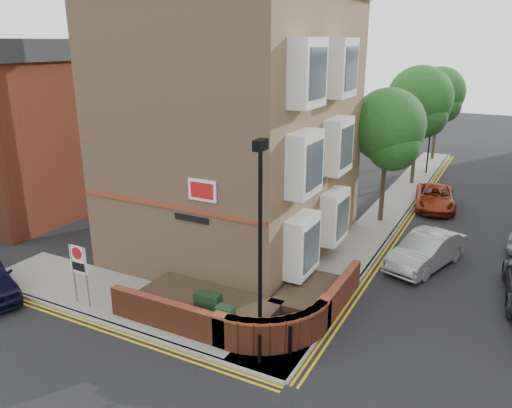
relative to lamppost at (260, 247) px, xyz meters
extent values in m
plane|color=black|center=(-1.60, -1.20, -3.34)|extent=(120.00, 120.00, 0.00)
cube|color=gray|center=(-5.10, 0.30, -3.28)|extent=(13.00, 3.00, 0.12)
cube|color=gray|center=(0.40, 14.80, -3.28)|extent=(2.00, 32.00, 0.12)
cube|color=gray|center=(-5.10, -1.20, -3.28)|extent=(13.00, 0.15, 0.12)
cube|color=gray|center=(1.40, 14.80, -3.28)|extent=(0.15, 32.00, 0.12)
cube|color=gold|center=(-5.10, -1.45, -3.34)|extent=(13.00, 0.28, 0.01)
cube|color=gold|center=(1.65, 14.80, -3.34)|extent=(0.28, 32.00, 0.01)
cube|color=tan|center=(-4.60, 6.80, 2.28)|extent=(8.00, 10.00, 11.00)
cube|color=brown|center=(-4.60, 1.77, -0.02)|extent=(7.80, 0.06, 0.15)
cube|color=white|center=(-3.10, 1.76, 0.78)|extent=(1.10, 0.05, 0.75)
cube|color=black|center=(-3.60, 1.76, -0.32)|extent=(1.40, 0.04, 0.22)
cylinder|color=black|center=(0.00, 0.00, -0.22)|extent=(0.12, 0.12, 6.00)
cylinder|color=black|center=(0.00, 0.00, -2.82)|extent=(0.20, 0.20, 0.80)
cube|color=black|center=(0.00, 0.00, 2.93)|extent=(0.25, 0.50, 0.30)
cube|color=black|center=(-1.90, 0.10, -2.62)|extent=(0.80, 0.45, 1.20)
cube|color=black|center=(-1.10, -0.20, -2.67)|extent=(0.55, 0.40, 1.10)
cylinder|color=black|center=(0.40, -0.80, -2.77)|extent=(0.11, 0.11, 0.90)
cylinder|color=black|center=(1.00, 0.00, -2.77)|extent=(0.11, 0.11, 0.90)
cylinder|color=slate|center=(-6.90, -0.70, -2.12)|extent=(0.06, 0.06, 2.20)
cylinder|color=slate|center=(-6.30, -0.70, -2.12)|extent=(0.06, 0.06, 2.20)
cube|color=white|center=(-6.60, -0.70, -1.52)|extent=(0.72, 0.04, 1.00)
cylinder|color=red|center=(-6.60, -0.73, -1.27)|extent=(0.44, 0.02, 0.44)
cube|color=brown|center=(-16.60, 6.80, 0.66)|extent=(6.00, 10.00, 8.00)
cube|color=#282B30|center=(-16.60, 6.80, 5.16)|extent=(6.40, 10.40, 1.00)
cylinder|color=#382B1E|center=(0.40, 12.80, -0.95)|extent=(0.24, 0.24, 4.55)
sphere|color=#1B511D|center=(0.40, 12.80, 1.65)|extent=(3.64, 3.64, 3.64)
sphere|color=#1B511D|center=(0.80, 12.50, 0.81)|extent=(2.60, 2.60, 2.60)
sphere|color=#1B511D|center=(0.10, 13.20, 1.20)|extent=(2.86, 2.86, 2.86)
cylinder|color=#382B1E|center=(0.40, 20.80, -0.70)|extent=(0.24, 0.24, 5.04)
sphere|color=#1B511D|center=(0.40, 20.80, 2.18)|extent=(4.03, 4.03, 4.03)
sphere|color=#1B511D|center=(0.80, 20.50, 1.24)|extent=(2.88, 2.88, 2.88)
sphere|color=#1B511D|center=(0.10, 21.20, 1.67)|extent=(3.17, 3.17, 3.17)
cylinder|color=#382B1E|center=(0.40, 28.80, -0.84)|extent=(0.24, 0.24, 4.76)
sphere|color=#1B511D|center=(0.40, 28.80, 1.88)|extent=(3.81, 3.81, 3.81)
sphere|color=#1B511D|center=(0.80, 28.50, 0.99)|extent=(2.72, 2.72, 2.72)
sphere|color=#1B511D|center=(0.10, 29.20, 1.40)|extent=(2.99, 2.99, 2.99)
cylinder|color=black|center=(0.80, 23.80, -1.62)|extent=(0.10, 0.10, 3.20)
imported|color=black|center=(0.80, 23.80, 0.48)|extent=(0.20, 0.16, 1.00)
imported|color=gray|center=(3.40, 8.31, -2.64)|extent=(2.77, 4.55, 1.42)
imported|color=maroon|center=(2.50, 16.45, -2.73)|extent=(2.79, 4.70, 1.22)
camera|label=1|loc=(5.97, -11.62, 5.55)|focal=35.00mm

